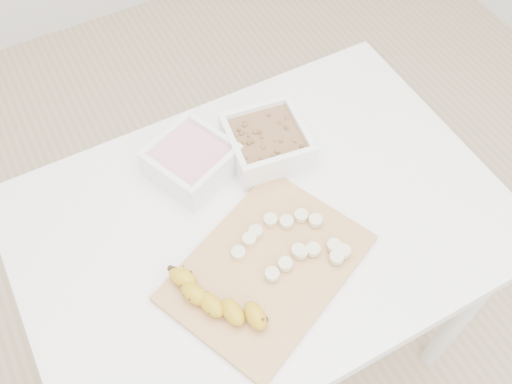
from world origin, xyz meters
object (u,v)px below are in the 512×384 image
bowl_yogurt (192,160)px  bowl_granola (267,142)px  table (262,241)px  banana (219,301)px  cutting_board (267,268)px

bowl_yogurt → bowl_granola: bearing=-11.9°
bowl_yogurt → bowl_granola: size_ratio=1.09×
table → bowl_granola: bowl_granola is taller
table → bowl_yogurt: bowl_yogurt is taller
table → banana: size_ratio=4.90×
bowl_granola → cutting_board: bearing=-118.7°
banana → table: bearing=17.5°
bowl_yogurt → cutting_board: bowl_yogurt is taller
table → bowl_yogurt: size_ratio=4.83×
bowl_yogurt → banana: bowl_yogurt is taller
bowl_granola → cutting_board: 0.29m
banana → bowl_yogurt: bearing=52.7°
table → banana: (-0.17, -0.13, 0.13)m
bowl_yogurt → banana: bearing=-106.2°
table → banana: bearing=-141.3°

